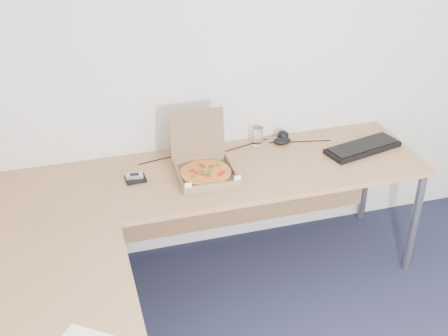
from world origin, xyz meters
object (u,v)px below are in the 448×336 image
object	(u,v)px
desk	(169,229)
wallet	(136,179)
pizza_box	(205,169)
drinking_glass	(258,136)
keyboard	(363,148)

from	to	relation	value
desk	wallet	size ratio (longest dim) A/B	23.04
pizza_box	wallet	xyz separation A→B (m)	(-0.38, 0.05, -0.03)
pizza_box	wallet	size ratio (longest dim) A/B	3.39
pizza_box	drinking_glass	world-z (taller)	pizza_box
desk	pizza_box	size ratio (longest dim) A/B	6.80
pizza_box	drinking_glass	size ratio (longest dim) A/B	3.22
wallet	keyboard	bearing A→B (deg)	-4.37
pizza_box	keyboard	distance (m)	0.99
pizza_box	wallet	distance (m)	0.39
drinking_glass	wallet	size ratio (longest dim) A/B	1.05
pizza_box	keyboard	size ratio (longest dim) A/B	0.77
pizza_box	wallet	bearing A→B (deg)	173.98
pizza_box	keyboard	bearing A→B (deg)	3.11
pizza_box	drinking_glass	distance (m)	0.49
keyboard	desk	bearing A→B (deg)	-175.08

